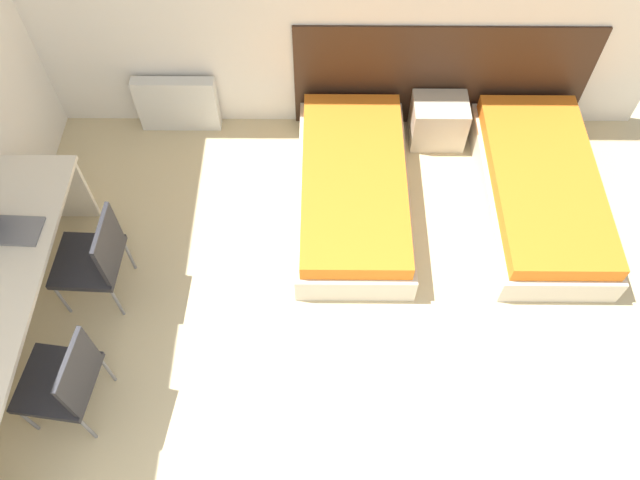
{
  "coord_description": "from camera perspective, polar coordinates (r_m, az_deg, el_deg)",
  "views": [
    {
      "loc": [
        0.02,
        -0.37,
        4.33
      ],
      "look_at": [
        0.0,
        2.15,
        0.55
      ],
      "focal_mm": 35.0,
      "sensor_mm": 36.0,
      "label": 1
    }
  ],
  "objects": [
    {
      "name": "chair_near_laptop",
      "position": [
        4.83,
        -19.92,
        -1.48
      ],
      "size": [
        0.5,
        0.5,
        0.88
      ],
      "rotation": [
        0.0,
        0.0,
        -0.04
      ],
      "color": "#232328",
      "rests_on": "ground_plane"
    },
    {
      "name": "chair_near_notebook",
      "position": [
        4.44,
        -22.34,
        -11.74
      ],
      "size": [
        0.54,
        0.54,
        0.88
      ],
      "rotation": [
        0.0,
        0.0,
        -0.13
      ],
      "color": "#232328",
      "rests_on": "ground_plane"
    },
    {
      "name": "laptop",
      "position": [
        4.8,
        -26.92,
        1.24
      ],
      "size": [
        0.37,
        0.26,
        0.37
      ],
      "rotation": [
        0.0,
        0.0,
        -0.04
      ],
      "color": "slate",
      "rests_on": "desk"
    },
    {
      "name": "desk",
      "position": [
        4.73,
        -27.18,
        -5.34
      ],
      "size": [
        0.58,
        2.42,
        0.75
      ],
      "color": "beige",
      "rests_on": "ground_plane"
    },
    {
      "name": "nightstand",
      "position": [
        5.86,
        10.74,
        10.62
      ],
      "size": [
        0.49,
        0.37,
        0.44
      ],
      "color": "beige",
      "rests_on": "ground_plane"
    },
    {
      "name": "headboard_panel",
      "position": [
        5.8,
        11.03,
        14.37
      ],
      "size": [
        2.61,
        0.03,
        1.08
      ],
      "color": "#382316",
      "rests_on": "ground_plane"
    },
    {
      "name": "radiator",
      "position": [
        5.97,
        -12.9,
        12.0
      ],
      "size": [
        0.74,
        0.12,
        0.56
      ],
      "color": "silver",
      "rests_on": "ground_plane"
    },
    {
      "name": "bed_near_door",
      "position": [
        5.58,
        19.49,
        4.31
      ],
      "size": [
        0.93,
        1.92,
        0.4
      ],
      "color": "beige",
      "rests_on": "ground_plane"
    },
    {
      "name": "bed_near_window",
      "position": [
        5.28,
        3.04,
        4.66
      ],
      "size": [
        0.93,
        1.92,
        0.4
      ],
      "color": "beige",
      "rests_on": "ground_plane"
    }
  ]
}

